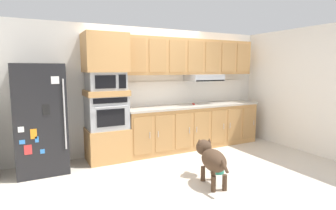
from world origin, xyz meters
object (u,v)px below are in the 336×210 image
object	(u,v)px
refrigerator	(40,119)
screwdriver	(194,104)
built_in_oven	(107,112)
microwave	(106,81)
dog_food_bowl	(218,171)
dog	(211,158)

from	to	relation	value
refrigerator	screwdriver	world-z (taller)	refrigerator
built_in_oven	microwave	distance (m)	0.56
screwdriver	dog_food_bowl	world-z (taller)	screwdriver
built_in_oven	microwave	xyz separation A→B (m)	(0.00, -0.00, 0.56)
built_in_oven	dog	xyz separation A→B (m)	(1.08, -1.73, -0.52)
screwdriver	built_in_oven	bearing A→B (deg)	-179.40
screwdriver	microwave	bearing A→B (deg)	-179.40
microwave	built_in_oven	bearing A→B (deg)	179.23
refrigerator	dog_food_bowl	bearing A→B (deg)	-28.80
microwave	dog_food_bowl	distance (m)	2.49
refrigerator	screwdriver	distance (m)	2.99
dog	dog_food_bowl	size ratio (longest dim) A/B	4.98
microwave	dog_food_bowl	bearing A→B (deg)	-45.59
microwave	screwdriver	world-z (taller)	microwave
built_in_oven	screwdriver	world-z (taller)	built_in_oven
dog	built_in_oven	bearing A→B (deg)	44.38
built_in_oven	screwdriver	bearing A→B (deg)	0.60
microwave	screwdriver	xyz separation A→B (m)	(1.89, 0.02, -0.53)
refrigerator	microwave	bearing A→B (deg)	3.53
dog	dog_food_bowl	xyz separation A→B (m)	(0.34, 0.27, -0.35)
refrigerator	dog_food_bowl	world-z (taller)	refrigerator
screwdriver	dog	xyz separation A→B (m)	(-0.81, -1.75, -0.55)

